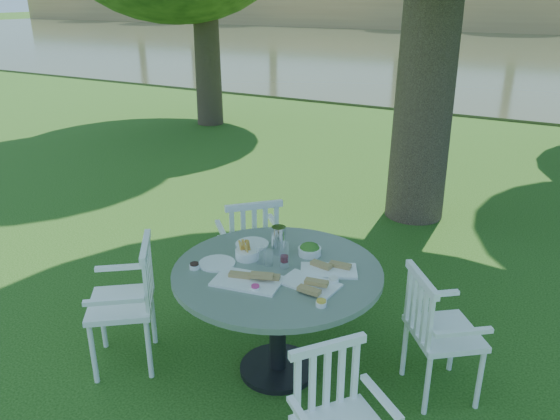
{
  "coord_description": "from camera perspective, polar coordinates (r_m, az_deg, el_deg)",
  "views": [
    {
      "loc": [
        2.11,
        -3.67,
        2.61
      ],
      "look_at": [
        0.0,
        0.2,
        0.85
      ],
      "focal_mm": 35.0,
      "sensor_mm": 36.0,
      "label": 1
    }
  ],
  "objects": [
    {
      "name": "ground",
      "position": [
        4.98,
        -1.12,
        -9.89
      ],
      "size": [
        140.0,
        140.0,
        0.0
      ],
      "primitive_type": "plane",
      "color": "#153B0C",
      "rests_on": "ground"
    },
    {
      "name": "table",
      "position": [
        3.84,
        -0.26,
        -8.24
      ],
      "size": [
        1.45,
        1.45,
        0.85
      ],
      "color": "black",
      "rests_on": "ground"
    },
    {
      "name": "chair_ne",
      "position": [
        3.86,
        15.64,
        -11.56
      ],
      "size": [
        0.63,
        0.64,
        0.93
      ],
      "rotation": [
        0.0,
        0.0,
        -4.06
      ],
      "color": "white",
      "rests_on": "ground"
    },
    {
      "name": "chair_nw",
      "position": [
        4.81,
        -2.99,
        -3.32
      ],
      "size": [
        0.68,
        0.68,
        0.98
      ],
      "rotation": [
        0.0,
        0.0,
        -2.35
      ],
      "color": "white",
      "rests_on": "ground"
    },
    {
      "name": "chair_sw",
      "position": [
        4.15,
        -15.04,
        -8.53
      ],
      "size": [
        0.66,
        0.67,
        0.97
      ],
      "rotation": [
        0.0,
        0.0,
        -0.92
      ],
      "color": "white",
      "rests_on": "ground"
    },
    {
      "name": "chair_se",
      "position": [
        3.13,
        5.78,
        -20.23
      ],
      "size": [
        0.61,
        0.61,
        0.89
      ],
      "rotation": [
        0.0,
        0.0,
        0.9
      ],
      "color": "white",
      "rests_on": "ground"
    },
    {
      "name": "tableware",
      "position": [
        3.8,
        -0.55,
        -5.25
      ],
      "size": [
        1.08,
        0.81,
        0.21
      ],
      "color": "white",
      "rests_on": "table"
    },
    {
      "name": "river",
      "position": [
        26.88,
        24.78,
        14.3
      ],
      "size": [
        100.0,
        28.0,
        0.12
      ],
      "primitive_type": "cube",
      "color": "#383E24",
      "rests_on": "ground"
    }
  ]
}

